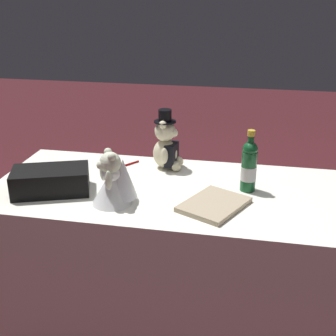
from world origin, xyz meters
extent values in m
plane|color=#47191E|center=(0.00, 0.00, 0.00)|extent=(12.00, 12.00, 0.00)
cube|color=white|center=(0.00, 0.00, 0.39)|extent=(1.62, 0.76, 0.78)
ellipsoid|color=beige|center=(-0.06, 0.25, 0.85)|extent=(0.12, 0.11, 0.15)
cube|color=black|center=(-0.03, 0.25, 0.85)|extent=(0.06, 0.11, 0.11)
sphere|color=beige|center=(-0.06, 0.25, 0.97)|extent=(0.10, 0.10, 0.10)
sphere|color=beige|center=(-0.02, 0.25, 0.97)|extent=(0.04, 0.04, 0.04)
sphere|color=beige|center=(-0.07, 0.21, 1.01)|extent=(0.04, 0.04, 0.04)
sphere|color=beige|center=(-0.06, 0.29, 1.01)|extent=(0.04, 0.04, 0.04)
ellipsoid|color=beige|center=(-0.06, 0.18, 0.86)|extent=(0.04, 0.04, 0.08)
ellipsoid|color=beige|center=(-0.04, 0.31, 0.86)|extent=(0.04, 0.04, 0.08)
sphere|color=beige|center=(0.00, 0.21, 0.80)|extent=(0.05, 0.05, 0.05)
sphere|color=beige|center=(0.00, 0.28, 0.80)|extent=(0.05, 0.05, 0.05)
cylinder|color=black|center=(-0.06, 0.25, 1.02)|extent=(0.11, 0.11, 0.01)
cylinder|color=black|center=(-0.06, 0.25, 1.05)|extent=(0.06, 0.06, 0.06)
cone|color=white|center=(-0.20, -0.19, 0.85)|extent=(0.17, 0.17, 0.15)
ellipsoid|color=white|center=(-0.20, -0.19, 0.91)|extent=(0.08, 0.07, 0.06)
sphere|color=beige|center=(-0.20, -0.19, 0.96)|extent=(0.09, 0.09, 0.09)
sphere|color=beige|center=(-0.24, -0.21, 0.96)|extent=(0.04, 0.04, 0.04)
sphere|color=beige|center=(-0.22, -0.16, 1.00)|extent=(0.03, 0.03, 0.03)
sphere|color=beige|center=(-0.19, -0.22, 1.00)|extent=(0.03, 0.03, 0.03)
ellipsoid|color=beige|center=(-0.25, -0.16, 0.91)|extent=(0.03, 0.03, 0.08)
ellipsoid|color=beige|center=(-0.20, -0.24, 0.91)|extent=(0.03, 0.03, 0.08)
cone|color=white|center=(-0.16, -0.17, 0.89)|extent=(0.18, 0.18, 0.17)
cylinder|color=#145027|center=(0.36, 0.05, 0.87)|extent=(0.07, 0.07, 0.18)
sphere|color=#145027|center=(0.36, 0.05, 0.97)|extent=(0.07, 0.07, 0.07)
cylinder|color=#145027|center=(0.36, 0.05, 1.02)|extent=(0.03, 0.03, 0.07)
cylinder|color=gold|center=(0.36, 0.05, 1.05)|extent=(0.03, 0.03, 0.03)
cylinder|color=silver|center=(0.36, 0.05, 0.86)|extent=(0.07, 0.07, 0.06)
cylinder|color=maroon|center=(-0.26, 0.24, 0.78)|extent=(0.09, 0.11, 0.01)
cone|color=silver|center=(-0.22, 0.29, 0.78)|extent=(0.02, 0.02, 0.01)
cube|color=black|center=(-0.50, -0.14, 0.83)|extent=(0.38, 0.29, 0.11)
cube|color=#B7B7BF|center=(-0.54, -0.22, 0.83)|extent=(0.04, 0.02, 0.03)
cube|color=tan|center=(0.22, -0.15, 0.79)|extent=(0.31, 0.34, 0.02)
camera|label=1|loc=(0.36, -1.83, 1.63)|focal=47.98mm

